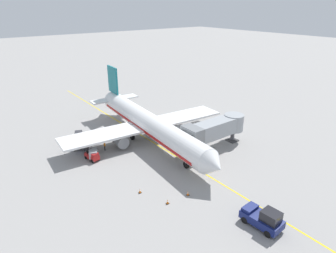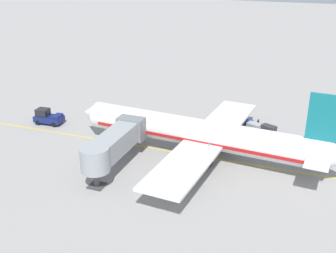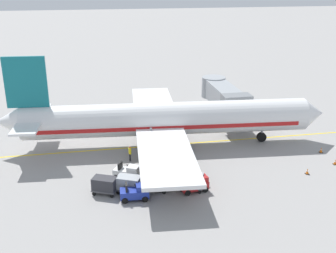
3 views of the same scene
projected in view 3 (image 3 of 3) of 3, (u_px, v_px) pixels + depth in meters
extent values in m
plane|color=gray|center=(159.00, 146.00, 47.31)|extent=(400.00, 400.00, 0.00)
cube|color=gold|center=(159.00, 145.00, 47.31)|extent=(0.24, 80.00, 0.01)
cylinder|color=white|center=(167.00, 119.00, 46.23)|extent=(6.30, 32.20, 3.70)
cube|color=red|center=(167.00, 122.00, 46.39)|extent=(6.13, 29.65, 0.44)
cone|color=white|center=(313.00, 113.00, 47.94)|extent=(3.81, 2.69, 3.63)
cone|color=white|center=(8.00, 122.00, 44.39)|extent=(3.36, 3.05, 3.14)
cube|color=black|center=(299.00, 109.00, 47.54)|extent=(2.86, 1.32, 0.60)
cube|color=white|center=(158.00, 124.00, 46.36)|extent=(30.32, 7.63, 0.36)
cylinder|color=gray|center=(161.00, 118.00, 52.00)|extent=(2.25, 3.35, 2.00)
cylinder|color=gray|center=(171.00, 154.00, 41.75)|extent=(2.25, 3.35, 2.00)
cube|color=#14707A|center=(26.00, 82.00, 43.13)|extent=(0.68, 4.41, 5.50)
cube|color=white|center=(32.00, 118.00, 44.56)|extent=(10.18, 3.41, 0.24)
cylinder|color=black|center=(261.00, 137.00, 48.30)|extent=(0.54, 1.13, 1.10)
cylinder|color=gray|center=(262.00, 125.00, 47.76)|extent=(0.24, 0.24, 2.00)
cylinder|color=black|center=(149.00, 134.00, 49.13)|extent=(0.54, 1.13, 1.10)
cylinder|color=gray|center=(148.00, 122.00, 48.59)|extent=(0.24, 0.24, 2.00)
cylinder|color=black|center=(151.00, 150.00, 44.84)|extent=(0.54, 1.13, 1.10)
cylinder|color=gray|center=(151.00, 136.00, 44.30)|extent=(0.24, 0.24, 2.00)
cube|color=#93999E|center=(225.00, 97.00, 53.71)|extent=(10.34, 2.80, 2.60)
cube|color=slate|center=(236.00, 107.00, 49.69)|extent=(2.00, 3.50, 2.99)
cylinder|color=#93999E|center=(213.00, 87.00, 58.47)|extent=(3.36, 3.36, 2.86)
cylinder|color=#4C4C51|center=(213.00, 103.00, 59.31)|extent=(0.70, 0.70, 2.19)
cube|color=#38383A|center=(213.00, 110.00, 59.66)|extent=(1.80, 1.80, 0.16)
cube|color=#1E339E|center=(134.00, 193.00, 35.74)|extent=(1.30, 2.55, 0.70)
cube|color=#1E339E|center=(142.00, 187.00, 35.64)|extent=(1.06, 1.09, 0.44)
cube|color=black|center=(126.00, 187.00, 35.42)|extent=(0.85, 0.20, 0.64)
cylinder|color=black|center=(136.00, 186.00, 35.54)|extent=(0.09, 0.27, 0.54)
cylinder|color=black|center=(144.00, 193.00, 36.49)|extent=(0.22, 0.57, 0.56)
cylinder|color=black|center=(145.00, 199.00, 35.49)|extent=(0.22, 0.57, 0.56)
cylinder|color=black|center=(124.00, 194.00, 36.25)|extent=(0.22, 0.57, 0.56)
cylinder|color=black|center=(125.00, 201.00, 35.25)|extent=(0.22, 0.57, 0.56)
cube|color=silver|center=(127.00, 173.00, 39.43)|extent=(2.26, 2.77, 0.70)
cube|color=silver|center=(133.00, 168.00, 39.03)|extent=(1.40, 1.41, 0.44)
cube|color=black|center=(120.00, 165.00, 39.39)|extent=(0.81, 0.55, 0.64)
cylinder|color=black|center=(128.00, 167.00, 39.17)|extent=(0.20, 0.27, 0.54)
cylinder|color=black|center=(138.00, 175.00, 39.78)|extent=(0.45, 0.59, 0.56)
cylinder|color=black|center=(133.00, 180.00, 38.81)|extent=(0.45, 0.59, 0.56)
cylinder|color=black|center=(121.00, 172.00, 40.29)|extent=(0.45, 0.59, 0.56)
cylinder|color=black|center=(116.00, 177.00, 39.32)|extent=(0.45, 0.59, 0.56)
cube|color=#B21E1E|center=(194.00, 185.00, 37.14)|extent=(1.60, 2.66, 0.70)
cube|color=#B21E1E|center=(201.00, 178.00, 37.17)|extent=(1.18, 1.20, 0.44)
cube|color=black|center=(187.00, 180.00, 36.68)|extent=(0.85, 0.30, 0.64)
cylinder|color=black|center=(195.00, 178.00, 36.96)|extent=(0.12, 0.27, 0.54)
cylinder|color=black|center=(200.00, 184.00, 38.02)|extent=(0.29, 0.59, 0.56)
cylinder|color=black|center=(205.00, 189.00, 37.07)|extent=(0.29, 0.59, 0.56)
cylinder|color=black|center=(183.00, 187.00, 37.45)|extent=(0.29, 0.59, 0.56)
cylinder|color=black|center=(187.00, 193.00, 36.50)|extent=(0.29, 0.59, 0.56)
cube|color=#4C4C51|center=(191.00, 186.00, 37.47)|extent=(2.09, 2.54, 0.12)
cube|color=#999EA3|center=(191.00, 180.00, 37.25)|extent=(1.99, 2.41, 1.10)
cylinder|color=#4C4C51|center=(207.00, 187.00, 37.15)|extent=(0.35, 0.67, 0.07)
cylinder|color=black|center=(201.00, 186.00, 37.87)|extent=(0.26, 0.38, 0.36)
cylinder|color=black|center=(199.00, 192.00, 36.86)|extent=(0.26, 0.38, 0.36)
cylinder|color=black|center=(184.00, 184.00, 38.23)|extent=(0.26, 0.38, 0.36)
cylinder|color=black|center=(181.00, 190.00, 37.23)|extent=(0.26, 0.38, 0.36)
cube|color=#4C4C51|center=(157.00, 186.00, 37.39)|extent=(2.09, 2.54, 0.12)
cube|color=#2D2D33|center=(157.00, 180.00, 37.18)|extent=(1.99, 2.41, 1.10)
cylinder|color=#4C4C51|center=(172.00, 188.00, 37.07)|extent=(0.35, 0.67, 0.07)
cylinder|color=black|center=(167.00, 187.00, 37.80)|extent=(0.26, 0.38, 0.36)
cylinder|color=black|center=(164.00, 192.00, 36.79)|extent=(0.26, 0.38, 0.36)
cylinder|color=black|center=(150.00, 184.00, 38.16)|extent=(0.26, 0.38, 0.36)
cylinder|color=black|center=(146.00, 190.00, 37.15)|extent=(0.26, 0.38, 0.36)
cube|color=#4C4C51|center=(129.00, 188.00, 37.00)|extent=(2.09, 2.54, 0.12)
cube|color=#999EA3|center=(129.00, 182.00, 36.79)|extent=(1.99, 2.41, 1.10)
cylinder|color=#4C4C51|center=(144.00, 190.00, 36.69)|extent=(0.35, 0.67, 0.07)
cylinder|color=black|center=(140.00, 189.00, 37.41)|extent=(0.26, 0.38, 0.36)
cylinder|color=black|center=(136.00, 195.00, 36.40)|extent=(0.26, 0.38, 0.36)
cylinder|color=black|center=(122.00, 187.00, 37.77)|extent=(0.26, 0.38, 0.36)
cylinder|color=black|center=(118.00, 192.00, 36.76)|extent=(0.26, 0.38, 0.36)
cube|color=#4C4C51|center=(105.00, 189.00, 36.80)|extent=(2.09, 2.54, 0.12)
cube|color=#2D2D33|center=(105.00, 183.00, 36.59)|extent=(1.99, 2.41, 1.10)
cylinder|color=#4C4C51|center=(120.00, 191.00, 36.48)|extent=(0.35, 0.67, 0.07)
cylinder|color=black|center=(116.00, 190.00, 37.20)|extent=(0.26, 0.38, 0.36)
cylinder|color=black|center=(111.00, 196.00, 36.20)|extent=(0.26, 0.38, 0.36)
cylinder|color=black|center=(99.00, 188.00, 37.57)|extent=(0.26, 0.38, 0.36)
cylinder|color=black|center=(94.00, 194.00, 36.56)|extent=(0.26, 0.38, 0.36)
cylinder|color=#232328|center=(170.00, 174.00, 39.68)|extent=(0.15, 0.15, 0.85)
cylinder|color=#232328|center=(168.00, 174.00, 39.69)|extent=(0.15, 0.15, 0.85)
cube|color=orange|center=(169.00, 167.00, 39.43)|extent=(0.34, 0.43, 0.60)
cylinder|color=orange|center=(171.00, 168.00, 39.43)|extent=(0.15, 0.24, 0.57)
cylinder|color=orange|center=(166.00, 167.00, 39.47)|extent=(0.15, 0.24, 0.57)
sphere|color=tan|center=(169.00, 163.00, 39.28)|extent=(0.22, 0.22, 0.22)
cube|color=red|center=(169.00, 163.00, 39.28)|extent=(0.15, 0.28, 0.10)
cylinder|color=#232328|center=(130.00, 157.00, 43.21)|extent=(0.15, 0.15, 0.85)
cylinder|color=#232328|center=(130.00, 157.00, 43.39)|extent=(0.15, 0.15, 0.85)
cube|color=yellow|center=(130.00, 151.00, 43.05)|extent=(0.40, 0.28, 0.60)
cylinder|color=yellow|center=(130.00, 152.00, 42.84)|extent=(0.23, 0.11, 0.57)
cylinder|color=yellow|center=(129.00, 150.00, 43.29)|extent=(0.23, 0.11, 0.57)
sphere|color=tan|center=(130.00, 147.00, 42.90)|extent=(0.22, 0.22, 0.22)
cube|color=red|center=(130.00, 147.00, 42.89)|extent=(0.27, 0.11, 0.10)
cube|color=black|center=(335.00, 164.00, 42.60)|extent=(0.36, 0.36, 0.04)
cone|color=orange|center=(335.00, 162.00, 42.49)|extent=(0.30, 0.30, 0.55)
cylinder|color=white|center=(335.00, 161.00, 42.48)|extent=(0.21, 0.21, 0.06)
cube|color=black|center=(307.00, 174.00, 40.56)|extent=(0.36, 0.36, 0.04)
cone|color=orange|center=(307.00, 171.00, 40.46)|extent=(0.30, 0.30, 0.55)
cylinder|color=white|center=(307.00, 171.00, 40.45)|extent=(0.21, 0.21, 0.06)
cube|color=black|center=(321.00, 152.00, 45.48)|extent=(0.36, 0.36, 0.04)
cone|color=orange|center=(321.00, 150.00, 45.38)|extent=(0.30, 0.30, 0.55)
cylinder|color=white|center=(321.00, 150.00, 45.37)|extent=(0.21, 0.21, 0.06)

